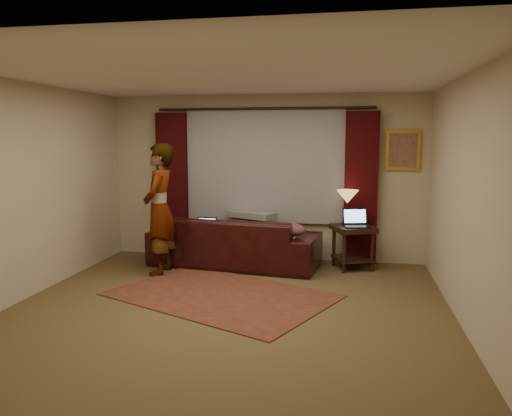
# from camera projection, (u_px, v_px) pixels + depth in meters

# --- Properties ---
(floor) EXTENTS (5.00, 5.00, 0.01)m
(floor) POSITION_uv_depth(u_px,v_px,m) (228.00, 309.00, 5.68)
(floor) COLOR brown
(floor) RESTS_ON ground
(ceiling) EXTENTS (5.00, 5.00, 0.02)m
(ceiling) POSITION_uv_depth(u_px,v_px,m) (226.00, 75.00, 5.32)
(ceiling) COLOR silver
(ceiling) RESTS_ON ground
(wall_back) EXTENTS (5.00, 0.02, 2.60)m
(wall_back) POSITION_uv_depth(u_px,v_px,m) (265.00, 178.00, 7.93)
(wall_back) COLOR #C3B796
(wall_back) RESTS_ON ground
(wall_front) EXTENTS (5.00, 0.02, 2.60)m
(wall_front) POSITION_uv_depth(u_px,v_px,m) (130.00, 242.00, 3.06)
(wall_front) COLOR #C3B796
(wall_front) RESTS_ON ground
(wall_left) EXTENTS (0.02, 5.00, 2.60)m
(wall_left) POSITION_uv_depth(u_px,v_px,m) (24.00, 191.00, 5.95)
(wall_left) COLOR #C3B796
(wall_left) RESTS_ON ground
(wall_right) EXTENTS (0.02, 5.00, 2.60)m
(wall_right) POSITION_uv_depth(u_px,v_px,m) (467.00, 201.00, 5.04)
(wall_right) COLOR #C3B796
(wall_right) RESTS_ON ground
(sheer_curtain) EXTENTS (2.50, 0.05, 1.80)m
(sheer_curtain) POSITION_uv_depth(u_px,v_px,m) (264.00, 166.00, 7.84)
(sheer_curtain) COLOR gray
(sheer_curtain) RESTS_ON wall_back
(drape_left) EXTENTS (0.50, 0.14, 2.30)m
(drape_left) POSITION_uv_depth(u_px,v_px,m) (173.00, 184.00, 8.11)
(drape_left) COLOR black
(drape_left) RESTS_ON floor
(drape_right) EXTENTS (0.50, 0.14, 2.30)m
(drape_right) POSITION_uv_depth(u_px,v_px,m) (361.00, 188.00, 7.57)
(drape_right) COLOR black
(drape_right) RESTS_ON floor
(curtain_rod) EXTENTS (0.04, 0.04, 3.40)m
(curtain_rod) POSITION_uv_depth(u_px,v_px,m) (264.00, 109.00, 7.67)
(curtain_rod) COLOR black
(curtain_rod) RESTS_ON wall_back
(picture_frame) EXTENTS (0.50, 0.04, 0.60)m
(picture_frame) POSITION_uv_depth(u_px,v_px,m) (403.00, 150.00, 7.46)
(picture_frame) COLOR gold
(picture_frame) RESTS_ON wall_back
(sofa) EXTENTS (2.65, 1.38, 1.02)m
(sofa) POSITION_uv_depth(u_px,v_px,m) (235.00, 232.00, 7.58)
(sofa) COLOR black
(sofa) RESTS_ON floor
(throw_blanket) EXTENTS (0.84, 0.61, 0.09)m
(throw_blanket) POSITION_uv_depth(u_px,v_px,m) (251.00, 197.00, 7.72)
(throw_blanket) COLOR gray
(throw_blanket) RESTS_ON sofa
(clothing_pile) EXTENTS (0.49, 0.39, 0.20)m
(clothing_pile) POSITION_uv_depth(u_px,v_px,m) (290.00, 230.00, 7.17)
(clothing_pile) COLOR brown
(clothing_pile) RESTS_ON sofa
(laptop_sofa) EXTENTS (0.32, 0.34, 0.22)m
(laptop_sofa) POSITION_uv_depth(u_px,v_px,m) (205.00, 226.00, 7.48)
(laptop_sofa) COLOR black
(laptop_sofa) RESTS_ON sofa
(area_rug) EXTENTS (3.07, 2.65, 0.01)m
(area_rug) POSITION_uv_depth(u_px,v_px,m) (221.00, 295.00, 6.17)
(area_rug) COLOR brown
(area_rug) RESTS_ON floor
(end_table) EXTENTS (0.73, 0.73, 0.65)m
(end_table) POSITION_uv_depth(u_px,v_px,m) (353.00, 247.00, 7.40)
(end_table) COLOR black
(end_table) RESTS_ON floor
(tiffany_lamp) EXTENTS (0.40, 0.40, 0.52)m
(tiffany_lamp) POSITION_uv_depth(u_px,v_px,m) (347.00, 207.00, 7.41)
(tiffany_lamp) COLOR olive
(tiffany_lamp) RESTS_ON end_table
(laptop_table) EXTENTS (0.44, 0.47, 0.26)m
(laptop_table) POSITION_uv_depth(u_px,v_px,m) (357.00, 218.00, 7.24)
(laptop_table) COLOR black
(laptop_table) RESTS_ON end_table
(person) EXTENTS (0.59, 0.59, 1.86)m
(person) POSITION_uv_depth(u_px,v_px,m) (160.00, 209.00, 7.07)
(person) COLOR gray
(person) RESTS_ON floor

